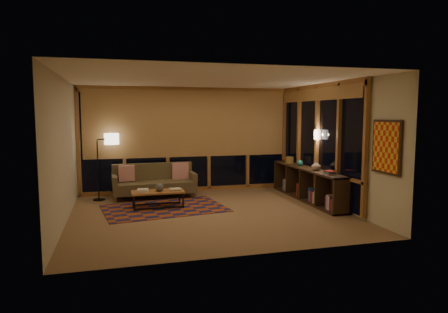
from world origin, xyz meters
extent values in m
cube|color=#8B6D4A|center=(0.00, 0.00, 0.00)|extent=(5.50, 5.00, 0.01)
cube|color=#FCEECF|center=(0.00, 0.00, 2.70)|extent=(5.50, 5.00, 0.01)
cube|color=beige|center=(0.00, 2.50, 1.35)|extent=(5.50, 0.01, 2.70)
cube|color=beige|center=(0.00, -2.50, 1.35)|extent=(5.50, 0.01, 2.70)
cube|color=beige|center=(-2.75, 0.00, 1.35)|extent=(0.01, 5.00, 2.70)
cube|color=beige|center=(2.75, 0.00, 1.35)|extent=(0.01, 5.00, 2.70)
cube|color=#943E11|center=(-0.85, 0.68, 0.01)|extent=(2.73, 2.02, 0.01)
sphere|color=black|center=(-0.94, 0.73, 0.46)|extent=(0.19, 0.19, 0.18)
cylinder|color=brown|center=(2.47, 1.59, 0.85)|extent=(0.22, 0.22, 0.16)
sphere|color=#217A6E|center=(2.49, 1.03, 0.84)|extent=(0.15, 0.15, 0.14)
imported|color=tan|center=(2.49, 0.22, 0.87)|extent=(0.21, 0.21, 0.21)
camera|label=1|loc=(-1.82, -7.76, 2.02)|focal=32.00mm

